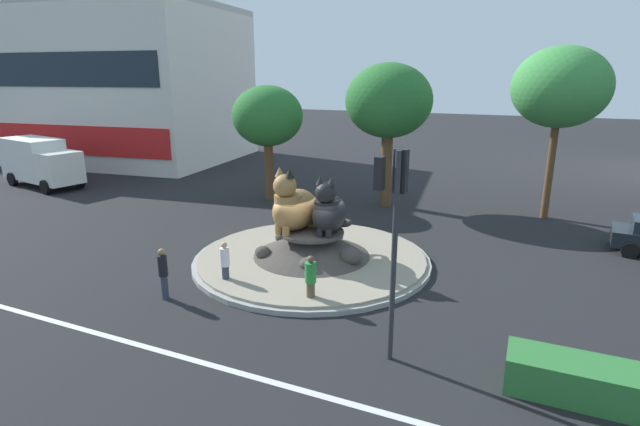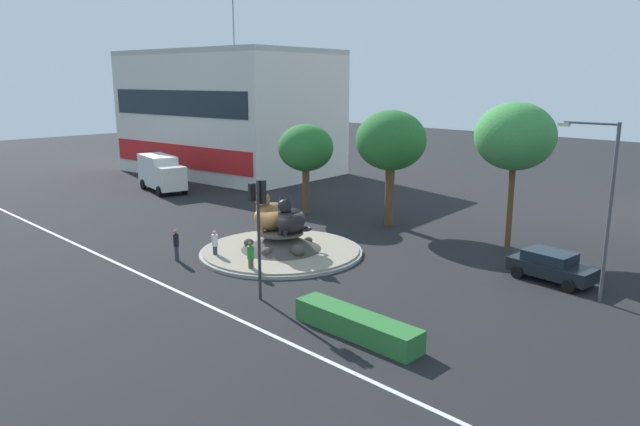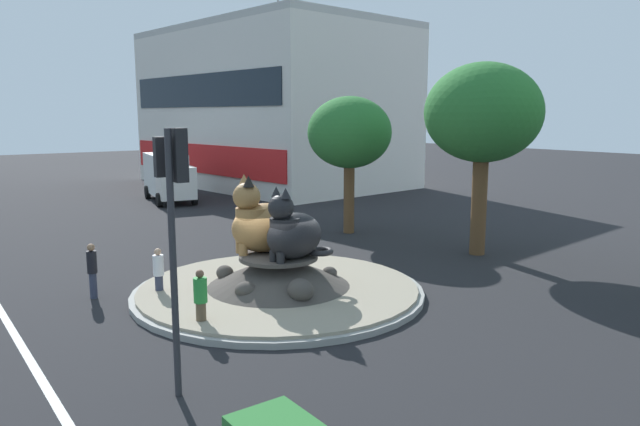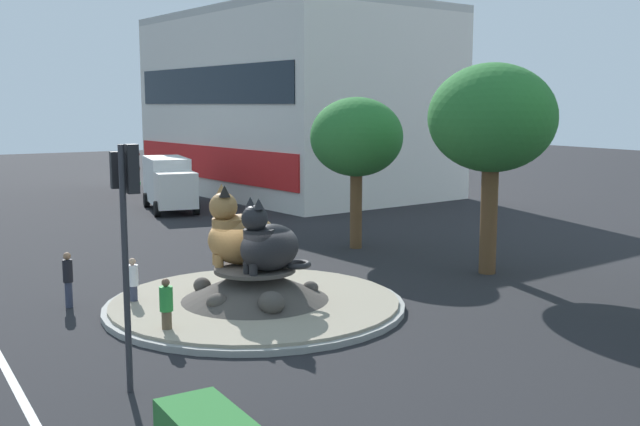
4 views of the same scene
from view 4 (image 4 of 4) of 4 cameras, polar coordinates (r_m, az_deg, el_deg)
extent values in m
plane|color=black|center=(23.49, -4.97, -7.24)|extent=(160.00, 160.00, 0.00)
cylinder|color=gray|center=(23.47, -4.97, -7.03)|extent=(9.30, 9.30, 0.18)
cylinder|color=gray|center=(23.43, -4.98, -6.71)|extent=(8.93, 8.93, 0.09)
cone|color=#423D38|center=(23.30, -4.99, -5.40)|extent=(4.59, 4.59, 1.01)
cylinder|color=#423D38|center=(23.20, -5.01, -4.34)|extent=(2.52, 2.52, 0.12)
ellipsoid|color=#423D38|center=(21.66, -3.75, -6.89)|extent=(0.85, 0.75, 0.68)
ellipsoid|color=#423D38|center=(23.90, -0.73, -5.74)|extent=(0.52, 0.50, 0.42)
ellipsoid|color=#423D38|center=(25.28, -5.03, -4.93)|extent=(0.59, 0.59, 0.47)
ellipsoid|color=#423D38|center=(24.30, -9.01, -5.50)|extent=(0.64, 0.55, 0.51)
ellipsoid|color=#423D38|center=(22.28, -7.88, -6.76)|extent=(0.63, 0.65, 0.50)
ellipsoid|color=#9E703D|center=(23.56, -5.93, -2.00)|extent=(1.86, 2.47, 1.61)
cylinder|color=#9E703D|center=(23.44, -6.99, -1.62)|extent=(1.25, 1.25, 1.01)
sphere|color=#9E703D|center=(23.28, -7.42, 0.49)|extent=(0.89, 0.89, 0.89)
torus|color=#9E703D|center=(23.55, -3.56, -3.57)|extent=(1.26, 1.26, 0.20)
cone|color=black|center=(22.97, -7.32, 1.68)|extent=(0.43, 0.43, 0.36)
cone|color=#9E703D|center=(23.45, -7.55, 1.81)|extent=(0.43, 0.43, 0.36)
cylinder|color=#9E703D|center=(23.35, -7.74, -3.64)|extent=(0.28, 0.28, 0.40)
cylinder|color=#9E703D|center=(23.70, -7.90, -3.46)|extent=(0.28, 0.28, 0.40)
ellipsoid|color=black|center=(22.55, -3.86, -2.66)|extent=(1.53, 2.14, 1.44)
cylinder|color=black|center=(22.29, -4.69, -2.38)|extent=(1.06, 1.06, 0.90)
sphere|color=black|center=(22.08, -5.03, -0.41)|extent=(0.79, 0.79, 0.79)
torus|color=black|center=(22.88, -1.72, -3.96)|extent=(0.98, 0.98, 0.18)
cone|color=black|center=(21.84, -4.72, 0.71)|extent=(0.37, 0.37, 0.32)
cone|color=black|center=(22.19, -5.36, 0.83)|extent=(0.37, 0.37, 0.32)
cylinder|color=black|center=(22.12, -5.12, -4.32)|extent=(0.25, 0.25, 0.36)
cylinder|color=black|center=(22.39, -5.60, -4.18)|extent=(0.25, 0.25, 0.36)
cylinder|color=#2D2D33|center=(16.65, -14.65, -4.32)|extent=(0.14, 0.14, 5.46)
cube|color=black|center=(16.37, -14.19, 3.30)|extent=(0.34, 0.26, 1.05)
sphere|color=#360606|center=(16.36, -13.95, 4.41)|extent=(0.18, 0.18, 0.18)
sphere|color=#392706|center=(16.39, -13.91, 3.31)|extent=(0.18, 0.18, 0.18)
sphere|color=green|center=(16.41, -13.88, 2.22)|extent=(0.18, 0.18, 0.18)
cube|color=black|center=(16.76, -15.27, 3.19)|extent=(0.22, 0.29, 0.80)
cube|color=silver|center=(53.78, -2.05, 8.09)|extent=(22.54, 15.91, 12.11)
cube|color=red|center=(50.23, -8.45, 3.84)|extent=(20.20, 2.36, 2.18)
cube|color=#19232D|center=(50.11, -8.56, 9.65)|extent=(19.36, 2.22, 2.42)
cube|color=#B2B2AD|center=(54.11, -2.09, 14.79)|extent=(22.54, 15.91, 0.50)
cylinder|color=brown|center=(28.41, 12.79, -0.64)|extent=(0.63, 0.63, 3.93)
ellipsoid|color=#286B2D|center=(28.08, 13.04, 7.12)|extent=(4.69, 4.69, 3.98)
cylinder|color=brown|center=(32.67, 2.77, 0.14)|extent=(0.53, 0.53, 3.28)
ellipsoid|color=#286B2D|center=(32.36, 2.81, 5.84)|extent=(4.03, 4.03, 3.43)
cylinder|color=#33384C|center=(23.86, -14.08, -6.29)|extent=(0.25, 0.25, 0.75)
cylinder|color=silver|center=(23.69, -14.14, -4.65)|extent=(0.33, 0.33, 0.65)
sphere|color=tan|center=(23.60, -14.18, -3.63)|extent=(0.21, 0.21, 0.21)
cylinder|color=brown|center=(20.77, -11.64, -8.38)|extent=(0.27, 0.27, 0.77)
cylinder|color=#288C38|center=(20.57, -11.70, -6.45)|extent=(0.36, 0.36, 0.67)
sphere|color=brown|center=(20.47, -11.74, -5.24)|extent=(0.22, 0.22, 0.22)
cylinder|color=#33384C|center=(24.63, -18.68, -5.95)|extent=(0.23, 0.23, 0.81)
cylinder|color=black|center=(24.46, -18.76, -4.22)|extent=(0.30, 0.30, 0.71)
sphere|color=#936B4C|center=(24.37, -18.81, -3.14)|extent=(0.23, 0.23, 0.23)
cube|color=silver|center=(42.90, -10.97, 1.73)|extent=(2.29, 2.53, 2.02)
cube|color=silver|center=(46.00, -11.67, 2.55)|extent=(4.81, 2.99, 2.66)
cylinder|color=black|center=(43.16, -9.47, 0.45)|extent=(0.94, 0.46, 0.90)
cylinder|color=black|center=(42.79, -12.38, 0.30)|extent=(0.94, 0.46, 0.90)
cylinder|color=black|center=(47.28, -10.48, 1.11)|extent=(0.94, 0.46, 0.90)
cylinder|color=black|center=(46.94, -13.14, 0.98)|extent=(0.94, 0.46, 0.90)
camera|label=1|loc=(14.33, -58.44, 7.74)|focal=27.24mm
camera|label=2|loc=(12.44, -142.15, 9.54)|focal=32.89mm
camera|label=3|loc=(4.77, -28.45, 0.11)|focal=33.05mm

